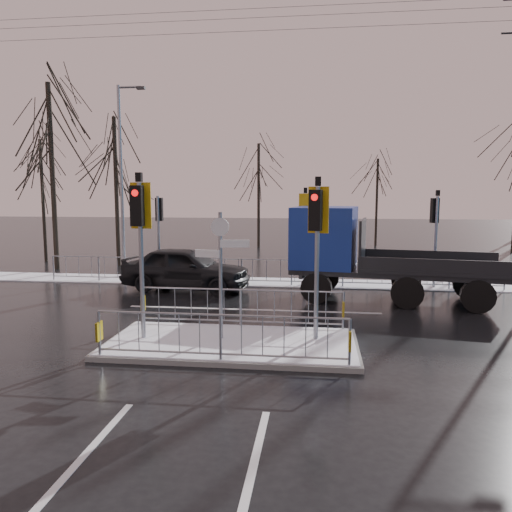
# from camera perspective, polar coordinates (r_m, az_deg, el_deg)

# --- Properties ---
(ground) EXTENTS (120.00, 120.00, 0.00)m
(ground) POSITION_cam_1_polar(r_m,az_deg,el_deg) (12.21, -2.78, -10.29)
(ground) COLOR black
(ground) RESTS_ON ground
(snow_verge) EXTENTS (30.00, 2.00, 0.04)m
(snow_verge) POSITION_cam_1_polar(r_m,az_deg,el_deg) (20.49, 1.37, -3.01)
(snow_verge) COLOR white
(snow_verge) RESTS_ON ground
(lane_markings) EXTENTS (8.00, 11.38, 0.01)m
(lane_markings) POSITION_cam_1_polar(r_m,az_deg,el_deg) (11.89, -3.06, -10.75)
(lane_markings) COLOR silver
(lane_markings) RESTS_ON ground
(traffic_island) EXTENTS (6.00, 3.04, 4.15)m
(traffic_island) POSITION_cam_1_polar(r_m,az_deg,el_deg) (12.11, -2.83, -8.51)
(traffic_island) COLOR slate
(traffic_island) RESTS_ON ground
(far_kerb_fixtures) EXTENTS (18.00, 0.65, 3.83)m
(far_kerb_fixtures) POSITION_cam_1_polar(r_m,az_deg,el_deg) (19.81, 2.08, -0.45)
(far_kerb_fixtures) COLOR gray
(far_kerb_fixtures) RESTS_ON ground
(car_far_lane) EXTENTS (5.07, 2.57, 1.65)m
(car_far_lane) POSITION_cam_1_polar(r_m,az_deg,el_deg) (19.02, -8.01, -1.42)
(car_far_lane) COLOR black
(car_far_lane) RESTS_ON ground
(flatbed_truck) EXTENTS (7.15, 3.48, 3.18)m
(flatbed_truck) POSITION_cam_1_polar(r_m,az_deg,el_deg) (17.55, 11.00, 0.63)
(flatbed_truck) COLOR black
(flatbed_truck) RESTS_ON ground
(tree_near_a) EXTENTS (4.75, 4.75, 8.97)m
(tree_near_a) POSITION_cam_1_polar(r_m,az_deg,el_deg) (25.83, -22.41, 12.14)
(tree_near_a) COLOR black
(tree_near_a) RESTS_ON ground
(tree_near_b) EXTENTS (4.00, 4.00, 7.55)m
(tree_near_b) POSITION_cam_1_polar(r_m,az_deg,el_deg) (26.01, -15.78, 10.24)
(tree_near_b) COLOR black
(tree_near_b) RESTS_ON ground
(tree_near_c) EXTENTS (3.50, 3.50, 6.61)m
(tree_near_c) POSITION_cam_1_polar(r_m,az_deg,el_deg) (28.89, -23.29, 8.33)
(tree_near_c) COLOR black
(tree_near_c) RESTS_ON ground
(tree_far_a) EXTENTS (3.75, 3.75, 7.08)m
(tree_far_a) POSITION_cam_1_polar(r_m,az_deg,el_deg) (33.72, 0.30, 9.23)
(tree_far_a) COLOR black
(tree_far_a) RESTS_ON ground
(tree_far_b) EXTENTS (3.25, 3.25, 6.14)m
(tree_far_b) POSITION_cam_1_polar(r_m,az_deg,el_deg) (35.69, 13.68, 7.89)
(tree_far_b) COLOR black
(tree_far_b) RESTS_ON ground
(street_lamp_left) EXTENTS (1.25, 0.18, 8.20)m
(street_lamp_left) POSITION_cam_1_polar(r_m,az_deg,el_deg) (22.62, -14.99, 9.09)
(street_lamp_left) COLOR gray
(street_lamp_left) RESTS_ON ground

